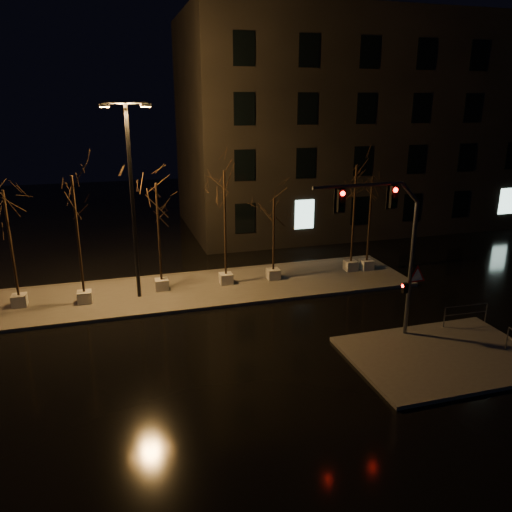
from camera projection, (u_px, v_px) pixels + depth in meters
name	position (u px, v px, depth m)	size (l,w,h in m)	color
ground	(227.00, 342.00, 19.93)	(90.00, 90.00, 0.00)	black
median	(200.00, 289.00, 25.41)	(22.00, 5.00, 0.15)	#4E4B46
sidewalk_corner	(443.00, 356.00, 18.72)	(7.00, 5.00, 0.15)	#4E4B46
building	(351.00, 125.00, 37.97)	(25.00, 12.00, 15.00)	black
tree_0	(7.00, 217.00, 21.88)	(1.80, 1.80, 5.56)	#B7B5AB
tree_1	(75.00, 205.00, 22.16)	(1.80, 1.80, 6.14)	#B7B5AB
tree_2	(157.00, 208.00, 23.88)	(1.80, 1.80, 5.54)	#B7B5AB
tree_3	(225.00, 197.00, 24.61)	(1.80, 1.80, 6.02)	#B7B5AB
tree_4	(274.00, 216.00, 25.64)	(1.80, 1.80, 4.49)	#B7B5AB
tree_5	(355.00, 189.00, 26.66)	(1.80, 1.80, 6.02)	#B7B5AB
tree_6	(371.00, 199.00, 26.99)	(1.80, 1.80, 5.32)	#B7B5AB
traffic_signal_mast	(391.00, 238.00, 18.89)	(5.13, 0.36, 6.26)	#54565B
streetlight_main	(132.00, 190.00, 22.73)	(2.26, 0.69, 9.06)	black
guard_rail_a	(466.00, 312.00, 21.03)	(2.06, 0.13, 0.89)	#54565B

